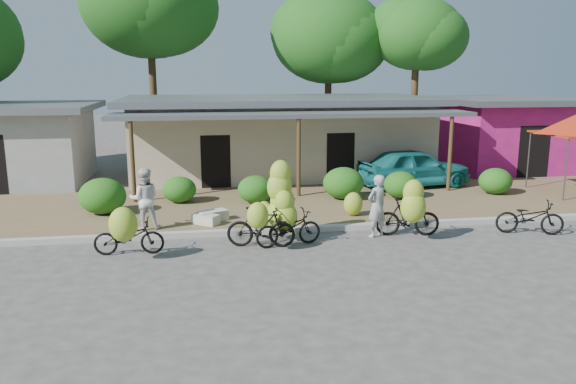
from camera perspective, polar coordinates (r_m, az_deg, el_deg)
name	(u,v)px	position (r m, az deg, el deg)	size (l,w,h in m)	color
ground	(343,253)	(14.05, 5.63, -6.15)	(100.00, 100.00, 0.00)	#44423F
sidewalk	(305,204)	(18.72, 1.69, -1.28)	(60.00, 6.00, 0.12)	olive
curb	(325,228)	(15.88, 3.77, -3.68)	(60.00, 0.25, 0.15)	#A8A399
shop_main	(278,135)	(24.21, -0.99, 5.76)	(13.00, 8.50, 3.35)	beige
shop_pink	(503,132)	(27.81, 21.03, 5.68)	(6.00, 6.00, 3.25)	#D42070
shop_grey	(6,143)	(25.16, -26.72, 4.48)	(7.00, 6.00, 3.15)	#A2A29D
tree_far_center	(145,1)	(29.26, -14.33, 18.26)	(6.52, 6.51, 10.22)	#46351C
tree_center_right	(325,35)	(30.33, 3.77, 15.60)	(6.01, 5.95, 8.54)	#46351C
tree_near_right	(413,32)	(29.61, 12.54, 15.61)	(4.64, 4.48, 8.08)	#46351C
hedge_0	(102,196)	(18.04, -18.33, -0.40)	(1.42, 1.28, 1.11)	#255012
hedge_1	(179,190)	(19.01, -10.98, 0.24)	(1.12, 1.01, 0.87)	#255012
hedge_2	(255,189)	(18.63, -3.32, 0.28)	(1.18, 1.06, 0.92)	#255012
hedge_3	(343,183)	(19.27, 5.64, 0.90)	(1.40, 1.26, 1.09)	#255012
hedge_4	(401,185)	(19.76, 11.36, 0.74)	(1.18, 1.06, 0.92)	#255012
hedge_5	(495,181)	(21.32, 20.33, 1.05)	(1.19, 1.07, 0.93)	#255012
bike_far_left	(127,234)	(14.08, -15.99, -4.10)	(1.72, 1.26, 1.35)	black
bike_left	(260,225)	(14.18, -2.82, -3.42)	(1.82, 1.29, 1.33)	black
bike_center	(284,212)	(14.55, -0.39, -2.02)	(1.86, 1.31, 2.15)	black
bike_right	(410,212)	(15.33, 12.24, -1.99)	(1.80, 1.32, 1.68)	black
bike_far_right	(530,217)	(16.82, 23.35, -2.38)	(1.89, 1.18, 0.94)	black
loose_banana_a	(264,211)	(16.41, -2.43, -1.93)	(0.47, 0.40, 0.58)	#A7BE2F
loose_banana_b	(267,214)	(16.05, -2.15, -2.24)	(0.47, 0.40, 0.59)	#A7BE2F
loose_banana_c	(353,204)	(17.07, 6.64, -1.22)	(0.58, 0.49, 0.72)	#A7BE2F
sack_near	(213,216)	(16.56, -7.62, -2.40)	(0.85, 0.40, 0.30)	beige
sack_far	(206,219)	(16.24, -8.35, -2.75)	(0.75, 0.38, 0.28)	beige
vendor	(377,206)	(15.30, 9.02, -1.41)	(0.62, 0.41, 1.70)	#9C9C9C
bystander	(144,199)	(15.91, -14.37, -0.68)	(0.83, 0.65, 1.71)	silver
teal_van	(414,167)	(21.76, 12.65, 2.45)	(1.74, 4.31, 1.47)	#176A6B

